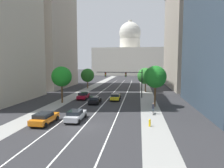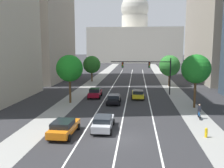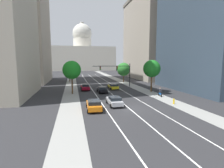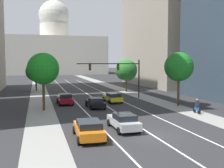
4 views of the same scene
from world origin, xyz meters
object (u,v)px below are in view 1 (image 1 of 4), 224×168
object	(u,v)px
car_crimson	(83,96)
street_tree_mid_left	(62,77)
capitol_building	(130,58)
car_black	(95,100)
cyclist	(153,109)
street_tree_near_left	(88,75)
car_orange	(44,118)
car_yellow	(115,97)
traffic_signal_mast	(126,77)
car_silver	(76,115)
street_tree_far_right	(155,77)
street_tree_near_right	(146,76)
fire_hydrant	(150,123)

from	to	relation	value
car_crimson	street_tree_mid_left	bearing A→B (deg)	143.76
capitol_building	street_tree_mid_left	xyz separation A→B (m)	(-8.24, -105.92, -6.52)
car_black	cyclist	xyz separation A→B (m)	(10.53, -6.90, 0.14)
cyclist	street_tree_near_left	xyz separation A→B (m)	(-17.90, 30.14, 3.18)
car_orange	car_yellow	size ratio (longest dim) A/B	1.02
traffic_signal_mast	street_tree_mid_left	size ratio (longest dim) A/B	1.46
car_orange	car_silver	world-z (taller)	car_orange
car_crimson	street_tree_mid_left	xyz separation A→B (m)	(-3.02, -4.33, 4.34)
car_black	traffic_signal_mast	world-z (taller)	traffic_signal_mast
street_tree_near_left	street_tree_mid_left	world-z (taller)	street_tree_mid_left
car_black	traffic_signal_mast	bearing A→B (deg)	-36.27
street_tree_near_left	street_tree_far_right	bearing A→B (deg)	-52.98
car_crimson	car_black	distance (m)	5.50
street_tree_near_left	car_black	bearing A→B (deg)	-72.40
car_black	street_tree_near_right	world-z (taller)	street_tree_near_right
street_tree_near_right	street_tree_far_right	size ratio (longest dim) A/B	0.90
car_yellow	street_tree_near_left	xyz separation A→B (m)	(-10.85, 19.07, 3.29)
traffic_signal_mast	street_tree_far_right	world-z (taller)	street_tree_far_right
traffic_signal_mast	street_tree_mid_left	distance (m)	14.40
fire_hydrant	street_tree_near_right	xyz separation A→B (m)	(0.36, 30.74, 3.85)
capitol_building	street_tree_mid_left	distance (m)	106.44
capitol_building	car_yellow	xyz separation A→B (m)	(1.74, -101.68, -10.90)
traffic_signal_mast	car_yellow	bearing A→B (deg)	-119.72
car_crimson	fire_hydrant	size ratio (longest dim) A/B	4.85
car_orange	street_tree_mid_left	distance (m)	14.76
capitol_building	street_tree_near_left	world-z (taller)	capitol_building
capitol_building	cyclist	bearing A→B (deg)	-85.54
car_yellow	fire_hydrant	xyz separation A→B (m)	(6.22, -17.33, -0.28)
capitol_building	traffic_signal_mast	distance (m)	98.39
capitol_building	car_black	size ratio (longest dim) A/B	11.02
cyclist	street_tree_mid_left	distance (m)	18.84
car_black	cyclist	size ratio (longest dim) A/B	2.51
fire_hydrant	car_yellow	bearing A→B (deg)	109.76
car_orange	street_tree_near_left	distance (m)	37.43
car_orange	fire_hydrant	bearing A→B (deg)	-85.18
car_orange	street_tree_far_right	bearing A→B (deg)	-47.77
capitol_building	car_yellow	distance (m)	102.28
cyclist	car_yellow	bearing A→B (deg)	36.35
car_crimson	car_orange	world-z (taller)	car_crimson
cyclist	street_tree_far_right	bearing A→B (deg)	-2.85
car_silver	fire_hydrant	world-z (taller)	car_silver
capitol_building	cyclist	size ratio (longest dim) A/B	27.68
car_black	car_silver	size ratio (longest dim) A/B	0.91
car_yellow	street_tree_far_right	bearing A→B (deg)	-127.11
car_yellow	fire_hydrant	size ratio (longest dim) A/B	5.17
car_orange	traffic_signal_mast	bearing A→B (deg)	-20.81
car_black	street_tree_near_left	world-z (taller)	street_tree_near_left
car_orange	fire_hydrant	size ratio (longest dim) A/B	5.25
car_black	cyclist	bearing A→B (deg)	-124.06
car_black	fire_hydrant	size ratio (longest dim) A/B	4.75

